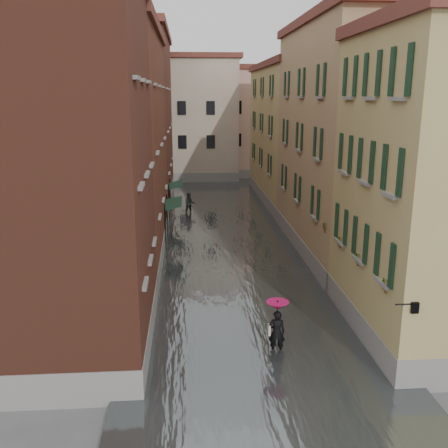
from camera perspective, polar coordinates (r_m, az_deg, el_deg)
name	(u,v)px	position (r m, az deg, el deg)	size (l,w,h in m)	color
ground	(248,317)	(21.90, 2.81, -10.60)	(120.00, 120.00, 0.00)	#555557
floodwater	(225,234)	(34.03, 0.17, -1.15)	(10.00, 60.00, 0.20)	#4B5253
building_left_near	(59,177)	(18.45, -18.33, 5.08)	(6.00, 8.00, 13.00)	brown
building_left_mid	(107,151)	(29.18, -13.18, 8.16)	(6.00, 14.00, 12.50)	brown
building_left_far	(134,123)	(43.96, -10.27, 11.31)	(6.00, 16.00, 14.00)	brown
building_right_near	(443,193)	(20.38, 23.72, 3.28)	(6.00, 8.00, 11.50)	tan
building_right_mid	(350,144)	(30.33, 14.24, 8.80)	(6.00, 14.00, 13.00)	#A17E61
building_right_far	(295,137)	(44.83, 8.17, 9.85)	(6.00, 16.00, 11.50)	tan
building_end_cream	(182,121)	(57.74, -4.79, 11.70)	(12.00, 9.00, 13.00)	beige
building_end_pink	(259,124)	(60.36, 3.98, 11.37)	(10.00, 9.00, 12.00)	#CDA590
awning_near	(173,204)	(32.35, -5.85, 2.28)	(1.09, 3.23, 2.80)	#163222
awning_far	(175,186)	(39.03, -5.60, 4.38)	(1.09, 2.82, 2.80)	#163222
wall_lantern	(414,307)	(16.53, 20.85, -8.84)	(0.71, 0.22, 0.35)	black
window_planters	(353,243)	(20.82, 14.53, -2.08)	(0.59, 8.33, 0.84)	#9E3F33
pedestrian_main	(277,324)	(18.66, 6.06, -11.28)	(0.86, 0.86, 2.06)	black
pedestrian_far	(190,204)	(39.79, -3.95, 2.31)	(0.87, 0.68, 1.80)	black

